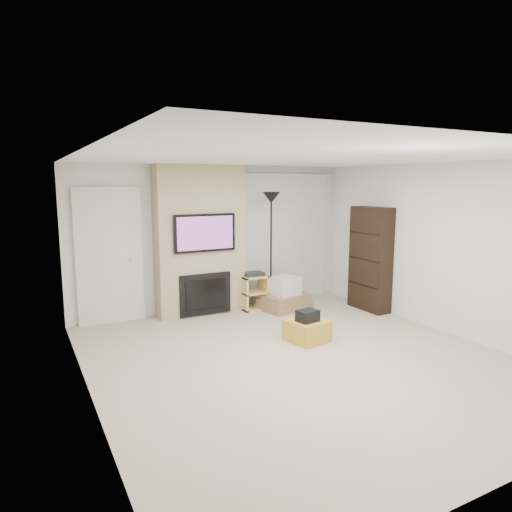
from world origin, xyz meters
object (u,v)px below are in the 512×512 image
floor_lamp (271,217)px  bookshelf (370,259)px  box_stack (284,297)px  av_stand (253,290)px  ottoman (307,331)px

floor_lamp → bookshelf: bearing=-30.2°
box_stack → bookshelf: bearing=-29.6°
av_stand → ottoman: bearing=-93.2°
av_stand → box_stack: bearing=-25.8°
ottoman → bookshelf: bearing=24.3°
ottoman → floor_lamp: (0.40, 1.72, 1.47)m
box_stack → ottoman: bearing=-110.5°
ottoman → box_stack: (0.59, 1.59, 0.07)m
ottoman → av_stand: 1.84m
av_stand → box_stack: av_stand is taller
ottoman → bookshelf: size_ratio=0.28×
floor_lamp → box_stack: 1.42m
floor_lamp → bookshelf: 1.87m
av_stand → bookshelf: size_ratio=0.37×
av_stand → bookshelf: bearing=-28.6°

